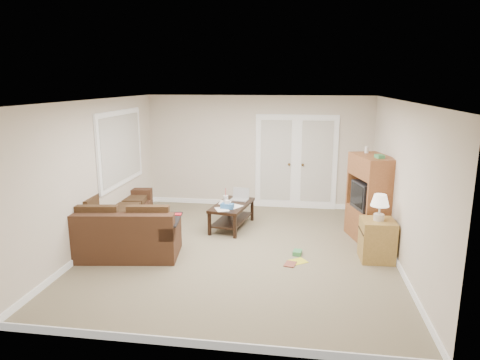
% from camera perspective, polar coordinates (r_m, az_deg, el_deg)
% --- Properties ---
extents(floor, '(5.50, 5.50, 0.00)m').
position_cam_1_polar(floor, '(7.31, 0.06, -9.42)').
color(floor, gray).
rests_on(floor, ground).
extents(ceiling, '(5.00, 5.50, 0.02)m').
position_cam_1_polar(ceiling, '(6.77, 0.07, 10.56)').
color(ceiling, silver).
rests_on(ceiling, wall_back).
extents(wall_left, '(0.02, 5.50, 2.50)m').
position_cam_1_polar(wall_left, '(7.69, -18.69, 0.77)').
color(wall_left, beige).
rests_on(wall_left, floor).
extents(wall_right, '(0.02, 5.50, 2.50)m').
position_cam_1_polar(wall_right, '(7.03, 20.67, -0.48)').
color(wall_right, beige).
rests_on(wall_right, floor).
extents(wall_back, '(5.00, 0.02, 2.50)m').
position_cam_1_polar(wall_back, '(9.61, 2.43, 3.76)').
color(wall_back, beige).
rests_on(wall_back, floor).
extents(wall_front, '(5.00, 0.02, 2.50)m').
position_cam_1_polar(wall_front, '(4.34, -5.22, -7.77)').
color(wall_front, beige).
rests_on(wall_front, floor).
extents(baseboards, '(5.00, 5.50, 0.10)m').
position_cam_1_polar(baseboards, '(7.29, 0.06, -9.05)').
color(baseboards, white).
rests_on(baseboards, floor).
extents(french_doors, '(1.80, 0.05, 2.13)m').
position_cam_1_polar(french_doors, '(9.57, 7.47, 2.31)').
color(french_doors, white).
rests_on(french_doors, floor).
extents(window_left, '(0.05, 1.92, 1.42)m').
position_cam_1_polar(window_left, '(8.51, -15.61, 4.15)').
color(window_left, white).
rests_on(window_left, wall_left).
extents(sectional_sofa, '(2.08, 2.70, 0.80)m').
position_cam_1_polar(sectional_sofa, '(7.88, -15.60, -5.80)').
color(sectional_sofa, '#472B1B').
rests_on(sectional_sofa, floor).
extents(coffee_table, '(0.78, 1.25, 0.80)m').
position_cam_1_polar(coffee_table, '(8.36, -1.03, -4.60)').
color(coffee_table, black).
rests_on(coffee_table, floor).
extents(tv_armoire, '(0.77, 1.07, 1.65)m').
position_cam_1_polar(tv_armoire, '(7.92, 16.96, -2.30)').
color(tv_armoire, brown).
rests_on(tv_armoire, floor).
extents(side_cabinet, '(0.53, 0.53, 1.08)m').
position_cam_1_polar(side_cabinet, '(7.17, 17.84, -7.21)').
color(side_cabinet, '#A57F3C').
rests_on(side_cabinet, floor).
extents(space_heater, '(0.15, 0.14, 0.32)m').
position_cam_1_polar(space_heater, '(9.59, 15.39, -3.40)').
color(space_heater, silver).
rests_on(space_heater, floor).
extents(floor_magazine, '(0.35, 0.34, 0.01)m').
position_cam_1_polar(floor_magazine, '(6.96, 7.68, -10.71)').
color(floor_magazine, yellow).
rests_on(floor_magazine, floor).
extents(floor_greenbox, '(0.16, 0.20, 0.07)m').
position_cam_1_polar(floor_greenbox, '(7.21, 7.65, -9.56)').
color(floor_greenbox, '#3F8C51').
rests_on(floor_greenbox, floor).
extents(floor_book, '(0.21, 0.26, 0.02)m').
position_cam_1_polar(floor_book, '(6.85, 6.03, -10.99)').
color(floor_book, brown).
rests_on(floor_book, floor).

